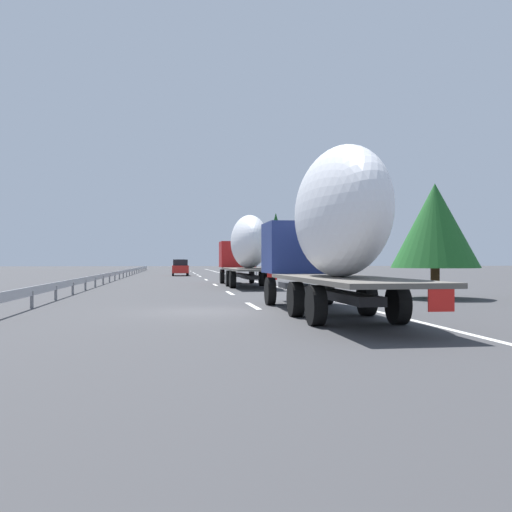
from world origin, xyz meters
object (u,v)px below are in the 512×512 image
truck_lead (246,248)px  road_sign (256,257)px  car_red_compact (180,268)px  truck_trailing (330,227)px  car_black_suv (180,265)px

truck_lead → road_sign: truck_lead is taller
car_red_compact → truck_trailing: bearing=-175.4°
truck_lead → road_sign: bearing=-10.7°
car_red_compact → road_sign: bearing=-149.2°
truck_trailing → car_black_suv: size_ratio=2.91×
truck_lead → car_red_compact: truck_lead is taller
truck_trailing → road_sign: (36.27, -3.10, -0.66)m
truck_trailing → car_black_suv: bearing=2.4°
road_sign → truck_trailing: bearing=175.1°
car_red_compact → truck_lead: bearing=-172.1°
car_red_compact → car_black_suv: size_ratio=1.05×
truck_trailing → car_red_compact: truck_trailing is taller
car_black_suv → road_sign: 45.10m
truck_lead → truck_trailing: truck_trailing is taller
truck_trailing → road_sign: bearing=-4.9°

